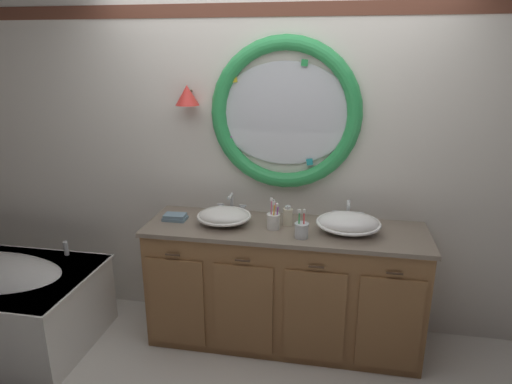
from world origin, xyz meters
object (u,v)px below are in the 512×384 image
Objects in this scene: soap_dispenser at (288,216)px; folded_hand_towel at (175,217)px; sink_basin_left at (224,216)px; toothbrush_holder_right at (302,230)px; sink_basin_right at (348,223)px; toothbrush_holder_left at (273,220)px.

soap_dispenser reaches higher than folded_hand_towel.
toothbrush_holder_right is at bearing -13.57° from sink_basin_left.
toothbrush_holder_right is (-0.30, -0.13, -0.01)m from sink_basin_right.
sink_basin_left is 0.37m from folded_hand_towel.
folded_hand_towel is at bearing -176.68° from soap_dispenser.
toothbrush_holder_left is 1.14× the size of toothbrush_holder_right.
toothbrush_holder_left is at bearing -2.34° from sink_basin_left.
sink_basin_left is at bearing -3.21° from folded_hand_towel.
sink_basin_right is 0.50m from toothbrush_holder_left.
folded_hand_towel is (-0.72, 0.04, -0.04)m from toothbrush_holder_left.
sink_basin_left is 2.51× the size of soap_dispenser.
folded_hand_towel is (-0.37, 0.02, -0.04)m from sink_basin_left.
sink_basin_left is 0.89× the size of sink_basin_right.
toothbrush_holder_left is at bearing -178.36° from sink_basin_right.
sink_basin_right is at bearing -9.33° from soap_dispenser.
sink_basin_right is at bearing 1.64° from toothbrush_holder_left.
toothbrush_holder_left is 0.24m from toothbrush_holder_right.
folded_hand_towel is (-1.22, 0.02, -0.05)m from sink_basin_right.
sink_basin_left is 1.94× the size of toothbrush_holder_right.
sink_basin_left is at bearing 177.66° from toothbrush_holder_left.
sink_basin_right is 0.33m from toothbrush_holder_right.
sink_basin_right is at bearing -0.97° from folded_hand_towel.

